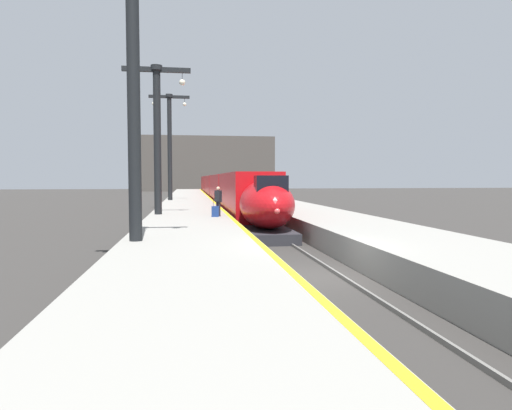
{
  "coord_description": "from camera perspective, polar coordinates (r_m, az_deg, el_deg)",
  "views": [
    {
      "loc": [
        -4.09,
        -14.25,
        3.19
      ],
      "look_at": [
        -0.56,
        9.45,
        1.8
      ],
      "focal_mm": 31.9,
      "sensor_mm": 36.0,
      "label": 1
    }
  ],
  "objects": [
    {
      "name": "rail_main_left",
      "position": [
        42.0,
        -3.88,
        -0.96
      ],
      "size": [
        0.08,
        110.0,
        0.12
      ],
      "primitive_type": "cube",
      "color": "slate",
      "rests_on": "ground"
    },
    {
      "name": "station_column_near",
      "position": [
        16.57,
        -15.15,
        16.68
      ],
      "size": [
        4.0,
        0.68,
        10.08
      ],
      "color": "black",
      "rests_on": "platform_left"
    },
    {
      "name": "station_column_far",
      "position": [
        46.46,
        -10.78,
        8.29
      ],
      "size": [
        4.0,
        0.68,
        10.49
      ],
      "color": "black",
      "rests_on": "platform_left"
    },
    {
      "name": "passenger_near_edge",
      "position": [
        25.92,
        -4.76,
        0.77
      ],
      "size": [
        0.42,
        0.45,
        1.69
      ],
      "color": "#23232D",
      "rests_on": "platform_left"
    },
    {
      "name": "highspeed_train_main",
      "position": [
        57.48,
        -4.39,
        2.11
      ],
      "size": [
        2.92,
        74.74,
        3.6
      ],
      "color": "#B20F14",
      "rests_on": "ground"
    },
    {
      "name": "rolling_suitcase",
      "position": [
        25.56,
        -5.14,
        -0.81
      ],
      "size": [
        0.4,
        0.22,
        0.98
      ],
      "color": "navy",
      "rests_on": "platform_left"
    },
    {
      "name": "ground_plane",
      "position": [
        15.16,
        7.47,
        -8.86
      ],
      "size": [
        260.0,
        260.0,
        0.0
      ],
      "primitive_type": "plane",
      "color": "#33302D"
    },
    {
      "name": "platform_left",
      "position": [
        39.09,
        -8.39,
        -0.62
      ],
      "size": [
        4.8,
        110.0,
        1.05
      ],
      "primitive_type": "cube",
      "color": "gray",
      "rests_on": "ground"
    },
    {
      "name": "platform_right",
      "position": [
        39.93,
        3.32,
        -0.51
      ],
      "size": [
        4.8,
        110.0,
        1.05
      ],
      "primitive_type": "cube",
      "color": "gray",
      "rests_on": "ground"
    },
    {
      "name": "platform_left_safety_stripe",
      "position": [
        39.12,
        -5.05,
        0.18
      ],
      "size": [
        0.2,
        107.8,
        0.01
      ],
      "primitive_type": "cube",
      "color": "yellow",
      "rests_on": "platform_left"
    },
    {
      "name": "terminus_back_wall",
      "position": [
        116.38,
        -6.47,
        5.18
      ],
      "size": [
        36.0,
        2.0,
        14.0
      ],
      "primitive_type": "cube",
      "color": "#4C4742",
      "rests_on": "ground"
    },
    {
      "name": "rail_main_right",
      "position": [
        42.14,
        -1.85,
        -0.94
      ],
      "size": [
        0.08,
        110.0,
        0.12
      ],
      "primitive_type": "cube",
      "color": "slate",
      "rests_on": "ground"
    },
    {
      "name": "station_column_mid",
      "position": [
        28.06,
        -12.29,
        9.79
      ],
      "size": [
        4.0,
        0.68,
        8.83
      ],
      "color": "black",
      "rests_on": "platform_left"
    }
  ]
}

